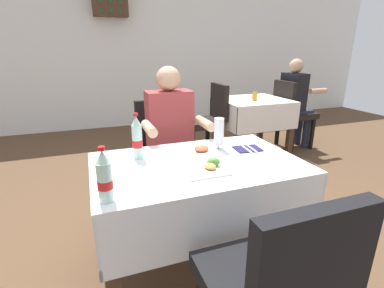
{
  "coord_description": "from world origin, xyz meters",
  "views": [
    {
      "loc": [
        -0.5,
        -1.51,
        1.38
      ],
      "look_at": [
        0.06,
        0.03,
        0.83
      ],
      "focal_mm": 26.49,
      "sensor_mm": 36.0,
      "label": 1
    }
  ],
  "objects": [
    {
      "name": "cola_bottle_secondary",
      "position": [
        -0.48,
        -0.35,
        0.86
      ],
      "size": [
        0.07,
        0.07,
        0.25
      ],
      "color": "silver",
      "rests_on": "main_dining_table"
    },
    {
      "name": "background_dining_table",
      "position": [
        1.54,
        1.74,
        0.56
      ],
      "size": [
        0.89,
        0.81,
        0.75
      ],
      "color": "white",
      "rests_on": "ground"
    },
    {
      "name": "wall_bottle_rack",
      "position": [
        -0.01,
        3.72,
        2.1
      ],
      "size": [
        0.56,
        0.21,
        0.42
      ],
      "color": "#472D1E"
    },
    {
      "name": "ground_plane",
      "position": [
        0.0,
        0.0,
        0.0
      ],
      "size": [
        11.0,
        11.0,
        0.0
      ],
      "primitive_type": "plane",
      "color": "brown"
    },
    {
      "name": "background_chair_left",
      "position": [
        0.89,
        1.74,
        0.55
      ],
      "size": [
        0.5,
        0.44,
        0.97
      ],
      "color": "black",
      "rests_on": "ground"
    },
    {
      "name": "beer_glass_left",
      "position": [
        0.27,
        0.1,
        0.86
      ],
      "size": [
        0.07,
        0.07,
        0.21
      ],
      "color": "white",
      "rests_on": "main_dining_table"
    },
    {
      "name": "plate_far_diner",
      "position": [
        0.13,
        0.08,
        0.76
      ],
      "size": [
        0.24,
        0.24,
        0.04
      ],
      "color": "white",
      "rests_on": "main_dining_table"
    },
    {
      "name": "background_table_tumbler",
      "position": [
        1.51,
        1.65,
        0.81
      ],
      "size": [
        0.06,
        0.06,
        0.11
      ],
      "primitive_type": "cylinder",
      "color": "#C68928",
      "rests_on": "background_dining_table"
    },
    {
      "name": "chair_far_diner_seat",
      "position": [
        0.06,
        0.71,
        0.55
      ],
      "size": [
        0.44,
        0.5,
        0.97
      ],
      "color": "black",
      "rests_on": "ground"
    },
    {
      "name": "main_dining_table",
      "position": [
        0.06,
        -0.07,
        0.57
      ],
      "size": [
        1.21,
        0.76,
        0.75
      ],
      "color": "white",
      "rests_on": "ground"
    },
    {
      "name": "plate_near_camera",
      "position": [
        0.06,
        -0.19,
        0.76
      ],
      "size": [
        0.24,
        0.24,
        0.06
      ],
      "color": "white",
      "rests_on": "main_dining_table"
    },
    {
      "name": "background_patron",
      "position": [
        2.24,
        1.74,
        0.71
      ],
      "size": [
        0.46,
        0.5,
        1.26
      ],
      "color": "#282D42",
      "rests_on": "ground"
    },
    {
      "name": "cola_bottle_primary",
      "position": [
        -0.26,
        0.12,
        0.87
      ],
      "size": [
        0.06,
        0.06,
        0.28
      ],
      "color": "silver",
      "rests_on": "main_dining_table"
    },
    {
      "name": "seated_diner_far",
      "position": [
        0.09,
        0.6,
        0.71
      ],
      "size": [
        0.5,
        0.46,
        1.26
      ],
      "color": "#282D42",
      "rests_on": "ground"
    },
    {
      "name": "background_chair_right",
      "position": [
        2.2,
        1.74,
        0.55
      ],
      "size": [
        0.5,
        0.44,
        0.97
      ],
      "color": "black",
      "rests_on": "ground"
    },
    {
      "name": "chair_near_camera_side",
      "position": [
        0.06,
        -0.84,
        0.55
      ],
      "size": [
        0.44,
        0.5,
        0.97
      ],
      "color": "black",
      "rests_on": "ground"
    },
    {
      "name": "back_wall",
      "position": [
        0.0,
        3.88,
        1.35
      ],
      "size": [
        11.0,
        0.12,
        2.71
      ],
      "primitive_type": "cube",
      "color": "white",
      "rests_on": "ground"
    },
    {
      "name": "napkin_cutlery_set",
      "position": [
        0.45,
        0.03,
        0.76
      ],
      "size": [
        0.18,
        0.19,
        0.01
      ],
      "color": "#231E4C",
      "rests_on": "main_dining_table"
    }
  ]
}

